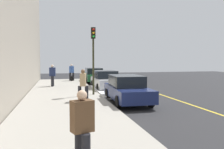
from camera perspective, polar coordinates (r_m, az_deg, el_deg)
The scene contains 13 objects.
ground_plane at distance 13.48m, azimuth 2.43°, elevation -6.46°, with size 56.00×56.00×0.00m, color #28282B.
sidewalk at distance 12.96m, azimuth -11.82°, elevation -6.61°, with size 28.00×4.60×0.15m, color #A39E93.
lane_stripe_centre at distance 14.68m, azimuth 14.59°, elevation -5.73°, with size 28.00×0.14×0.01m, color gold.
snow_bank_curb at distance 16.42m, azimuth -3.06°, elevation -4.24°, with size 5.90×0.56×0.22m, color white.
parked_car_green at distance 24.15m, azimuth -4.56°, elevation -0.14°, with size 4.85×2.01×1.51m.
parked_car_silver at distance 18.20m, azimuth -1.61°, elevation -1.40°, with size 4.28×1.90×1.51m.
parked_car_navy at distance 12.64m, azimuth 3.77°, elevation -3.68°, with size 4.44×1.99×1.51m.
pedestrian_brown_coat at distance 4.81m, azimuth -7.47°, elevation -12.85°, with size 0.52×0.50×1.62m.
pedestrian_blue_coat at distance 24.79m, azimuth -10.10°, elevation 0.69°, with size 0.57×0.53×1.78m.
pedestrian_navy_coat at distance 19.78m, azimuth -14.71°, elevation -0.06°, with size 0.60×0.52×1.82m.
pedestrian_tan_coat at distance 12.46m, azimuth -7.27°, elevation -2.38°, with size 0.52×0.56×1.72m.
traffic_light_pole at distance 14.54m, azimuth -4.72°, elevation 6.31°, with size 0.35×0.26×4.27m.
rolling_suitcase at distance 24.44m, azimuth -10.09°, elevation -0.98°, with size 0.34×0.22×0.86m.
Camera 1 is at (12.75, -3.67, 2.38)m, focal length 36.44 mm.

